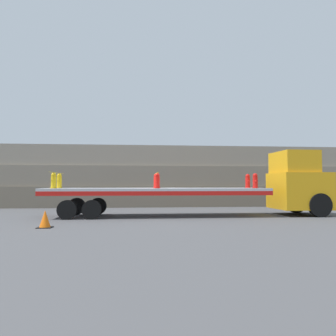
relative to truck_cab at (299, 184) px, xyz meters
The scene contains 13 objects.
ground_plane 7.58m from the truck_cab, behind, with size 120.00×120.00×0.00m, color #474749.
rock_cliff 10.64m from the truck_cab, 134.21° to the left, with size 60.00×3.30×4.28m.
truck_cab is the anchor object (origin of this frame).
flatbed_trailer 8.09m from the truck_cab, behind, with size 10.91×2.63×1.39m.
fire_hydrant_yellow_near_0 12.28m from the truck_cab, behind, with size 0.30×0.48×0.73m.
fire_hydrant_yellow_far_0 12.28m from the truck_cab, behind, with size 0.30×0.48×0.73m.
fire_hydrant_red_near_1 7.43m from the truck_cab, behind, with size 0.30×0.48×0.73m.
fire_hydrant_red_far_1 7.43m from the truck_cab, behind, with size 0.30×0.48×0.73m.
fire_hydrant_red_near_2 2.62m from the truck_cab, 167.74° to the right, with size 0.30×0.48×0.73m.
fire_hydrant_red_far_2 2.62m from the truck_cab, 167.74° to the left, with size 0.30×0.48×0.73m.
cargo_strap_rear 12.28m from the truck_cab, behind, with size 0.05×2.73×0.01m.
cargo_strap_middle 7.43m from the truck_cab, behind, with size 0.05×2.73×0.01m.
traffic_cone 12.41m from the truck_cab, 161.45° to the right, with size 0.52×0.52×0.64m.
Camera 1 is at (-0.93, -16.27, 1.59)m, focal length 35.00 mm.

